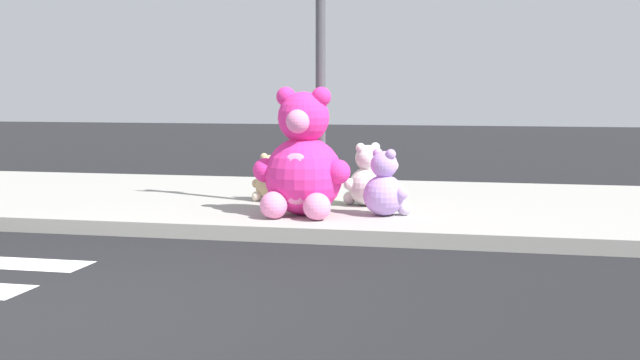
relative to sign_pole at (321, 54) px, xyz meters
name	(u,v)px	position (x,y,z in m)	size (l,w,h in m)	color
ground_plane	(16,322)	(-1.00, -4.40, -1.85)	(60.00, 60.00, 0.00)	black
sidewalk	(256,202)	(-1.00, 0.80, -1.77)	(28.00, 4.40, 0.15)	#9E9B93
sign_pole	(321,54)	(0.00, 0.00, 0.00)	(0.56, 0.11, 3.20)	#4C4C51
plush_pink_large	(303,164)	(-0.06, -0.59, -1.16)	(1.04, 0.90, 1.34)	#F22D93
plush_white	(367,180)	(0.47, 0.29, -1.41)	(0.51, 0.51, 0.72)	white
plush_tan	(269,182)	(-0.73, 0.46, -1.47)	(0.42, 0.40, 0.56)	tan
plush_lavender	(385,189)	(0.79, -0.42, -1.42)	(0.50, 0.51, 0.70)	#B28CD8
plush_lime	(308,178)	(-0.31, 0.68, -1.44)	(0.47, 0.48, 0.65)	#8CD133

